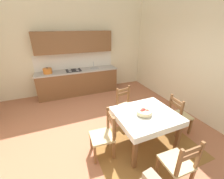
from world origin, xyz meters
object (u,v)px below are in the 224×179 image
object	(u,v)px
dining_table	(145,119)
dining_chair_tv_side	(104,135)
fruit_bowl	(144,112)
kitchen_cabinetry	(77,71)
dining_chair_camera_side	(178,164)
dining_chair_kitchen_side	(126,106)
dining_chair_window_side	(179,115)

from	to	relation	value
dining_table	dining_chair_tv_side	size ratio (longest dim) A/B	1.29
dining_chair_tv_side	fruit_bowl	world-z (taller)	dining_chair_tv_side
kitchen_cabinetry	dining_chair_tv_side	xyz separation A→B (m)	(-0.08, -3.09, -0.41)
dining_chair_camera_side	dining_chair_kitchen_side	bearing A→B (deg)	88.05
dining_table	dining_chair_camera_side	size ratio (longest dim) A/B	1.29
kitchen_cabinetry	dining_chair_kitchen_side	xyz separation A→B (m)	(0.82, -2.27, -0.41)
dining_table	fruit_bowl	distance (m)	0.20
dining_chair_kitchen_side	dining_chair_camera_side	size ratio (longest dim) A/B	1.00
dining_table	kitchen_cabinetry	bearing A→B (deg)	104.20
dining_table	dining_chair_kitchen_side	xyz separation A→B (m)	(0.02, 0.88, -0.18)
dining_table	dining_chair_kitchen_side	distance (m)	0.90
dining_chair_window_side	fruit_bowl	size ratio (longest dim) A/B	3.10
dining_chair_kitchen_side	dining_chair_window_side	distance (m)	1.27
kitchen_cabinetry	dining_table	distance (m)	3.26
dining_table	dining_chair_camera_side	xyz separation A→B (m)	(-0.04, -0.95, -0.18)
dining_chair_window_side	dining_chair_kitchen_side	bearing A→B (deg)	137.39
kitchen_cabinetry	fruit_bowl	world-z (taller)	kitchen_cabinetry
dining_chair_kitchen_side	dining_chair_window_side	bearing A→B (deg)	-42.61
dining_chair_window_side	dining_table	bearing A→B (deg)	-178.50
dining_chair_camera_side	dining_chair_tv_side	world-z (taller)	same
kitchen_cabinetry	dining_chair_window_side	xyz separation A→B (m)	(1.75, -3.12, -0.41)
dining_chair_kitchen_side	dining_chair_window_side	xyz separation A→B (m)	(0.93, -0.86, 0.00)
dining_chair_tv_side	fruit_bowl	bearing A→B (deg)	-5.03
dining_chair_kitchen_side	fruit_bowl	world-z (taller)	dining_chair_kitchen_side
dining_chair_tv_side	fruit_bowl	size ratio (longest dim) A/B	3.10
fruit_bowl	dining_chair_kitchen_side	bearing A→B (deg)	84.62
dining_chair_camera_side	fruit_bowl	bearing A→B (deg)	91.36
kitchen_cabinetry	dining_chair_camera_side	world-z (taller)	kitchen_cabinetry
dining_chair_window_side	dining_chair_camera_side	bearing A→B (deg)	-135.55
dining_chair_tv_side	dining_chair_camera_side	bearing A→B (deg)	-50.28
kitchen_cabinetry	dining_table	world-z (taller)	kitchen_cabinetry
dining_chair_window_side	kitchen_cabinetry	bearing A→B (deg)	119.27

